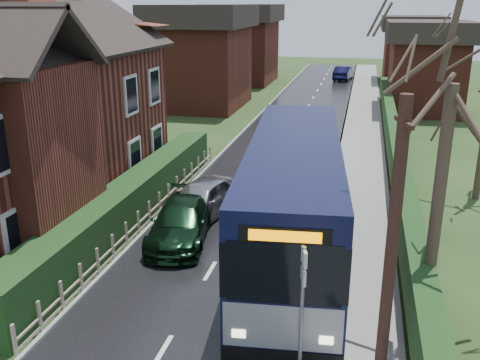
% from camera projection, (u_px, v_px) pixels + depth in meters
% --- Properties ---
extents(ground, '(140.00, 140.00, 0.00)m').
position_uv_depth(ground, '(190.00, 306.00, 14.31)').
color(ground, '#354F21').
rests_on(ground, ground).
extents(road, '(6.00, 100.00, 0.02)m').
position_uv_depth(road, '(260.00, 187.00, 23.56)').
color(road, black).
rests_on(road, ground).
extents(pavement, '(2.50, 100.00, 0.14)m').
position_uv_depth(pavement, '(359.00, 193.00, 22.63)').
color(pavement, slate).
rests_on(pavement, ground).
extents(kerb_right, '(0.12, 100.00, 0.14)m').
position_uv_depth(kerb_right, '(330.00, 191.00, 22.89)').
color(kerb_right, gray).
rests_on(kerb_right, ground).
extents(kerb_left, '(0.12, 100.00, 0.10)m').
position_uv_depth(kerb_left, '(194.00, 181.00, 24.19)').
color(kerb_left, gray).
rests_on(kerb_left, ground).
extents(front_hedge, '(1.20, 16.00, 1.60)m').
position_uv_depth(front_hedge, '(130.00, 202.00, 19.51)').
color(front_hedge, black).
rests_on(front_hedge, ground).
extents(picket_fence, '(0.10, 16.00, 0.90)m').
position_uv_depth(picket_fence, '(150.00, 213.00, 19.46)').
color(picket_fence, tan).
rests_on(picket_fence, ground).
extents(right_wall_hedge, '(0.60, 50.00, 1.80)m').
position_uv_depth(right_wall_hedge, '(399.00, 174.00, 22.00)').
color(right_wall_hedge, maroon).
rests_on(right_wall_hedge, ground).
extents(bus, '(3.90, 12.31, 3.68)m').
position_uv_depth(bus, '(293.00, 198.00, 17.03)').
color(bus, black).
rests_on(bus, ground).
extents(car_silver, '(2.53, 4.51, 1.45)m').
position_uv_depth(car_silver, '(201.00, 200.00, 19.99)').
color(car_silver, '#B3B2B7').
rests_on(car_silver, ground).
extents(car_green, '(2.48, 4.75, 1.31)m').
position_uv_depth(car_green, '(181.00, 222.00, 18.14)').
color(car_green, black).
rests_on(car_green, ground).
extents(car_distant, '(2.09, 4.57, 1.45)m').
position_uv_depth(car_distant, '(344.00, 73.00, 55.97)').
color(car_distant, black).
rests_on(car_distant, ground).
extents(bus_stop_sign, '(0.19, 0.46, 3.05)m').
position_uv_depth(bus_stop_sign, '(303.00, 292.00, 11.09)').
color(bus_stop_sign, slate).
rests_on(bus_stop_sign, ground).
extents(telegraph_pole, '(0.27, 0.81, 6.38)m').
position_uv_depth(telegraph_pole, '(389.00, 274.00, 9.31)').
color(telegraph_pole, black).
rests_on(telegraph_pole, ground).
extents(tree_right_near, '(4.02, 4.02, 8.69)m').
position_uv_depth(tree_right_near, '(455.00, 64.00, 11.34)').
color(tree_right_near, '#3E2F24').
rests_on(tree_right_near, ground).
extents(tree_house_side, '(4.01, 4.01, 9.12)m').
position_uv_depth(tree_house_side, '(80.00, 19.00, 31.46)').
color(tree_house_side, '#35271F').
rests_on(tree_house_side, ground).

